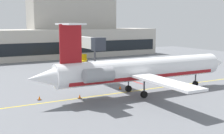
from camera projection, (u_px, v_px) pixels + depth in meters
The scene contains 11 objects.
ground at pixel (126, 94), 40.72m from camera, with size 120.00×120.00×0.11m.
terminal_building at pixel (64, 34), 84.49m from camera, with size 56.29×13.43×17.86m.
jet_bridge_west at pixel (82, 42), 68.19m from camera, with size 2.40×20.18×6.54m.
regional_jet at pixel (140, 70), 40.21m from camera, with size 30.59×23.78×9.51m.
baggage_tug at pixel (123, 65), 61.79m from camera, with size 3.39×3.32×1.95m.
pushback_tractor at pixel (72, 63), 64.78m from camera, with size 4.10×3.94×2.12m.
belt_loader at pixel (83, 60), 70.09m from camera, with size 3.58×4.44×2.17m.
safety_cone_alpha at pixel (80, 97), 38.36m from camera, with size 0.47×0.47×0.55m.
safety_cone_bravo at pixel (120, 87), 43.69m from camera, with size 0.47×0.47×0.55m.
safety_cone_charlie at pixel (39, 98), 37.56m from camera, with size 0.47×0.47×0.55m.
safety_cone_delta at pixel (163, 80), 49.28m from camera, with size 0.47×0.47×0.55m.
Camera 1 is at (-21.16, -33.68, 9.64)m, focal length 48.40 mm.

